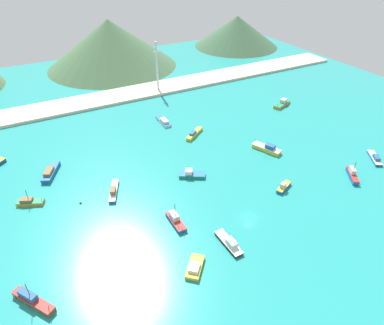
# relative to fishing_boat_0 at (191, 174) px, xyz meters

# --- Properties ---
(ground) EXTENTS (260.00, 280.00, 0.50)m
(ground) POSITION_rel_fishing_boat_0_xyz_m (4.70, 5.60, -1.05)
(ground) COLOR teal
(fishing_boat_0) EXTENTS (8.80, 6.98, 2.49)m
(fishing_boat_0) POSITION_rel_fishing_boat_0_xyz_m (0.00, 0.00, 0.00)
(fishing_boat_0) COLOR #198466
(fishing_boat_0) RESTS_ON ground
(fishing_boat_1) EXTENTS (7.28, 9.02, 1.96)m
(fishing_boat_1) POSITION_rel_fishing_boat_0_xyz_m (60.01, -21.44, -0.12)
(fishing_boat_1) COLOR #1E5BA8
(fishing_boat_1) RESTS_ON ground
(fishing_boat_2) EXTENTS (2.72, 9.46, 2.31)m
(fishing_boat_2) POSITION_rel_fishing_boat_0_xyz_m (-5.34, -29.88, -0.03)
(fishing_boat_2) COLOR #232328
(fishing_boat_2) RESTS_ON ground
(fishing_boat_3) EXTENTS (6.42, 8.14, 5.82)m
(fishing_boat_3) POSITION_rel_fishing_boat_0_xyz_m (44.81, -24.68, 0.24)
(fishing_boat_3) COLOR #1E5BA8
(fishing_boat_3) RESTS_ON ground
(fishing_boat_4) EXTENTS (6.85, 10.97, 3.02)m
(fishing_boat_4) POSITION_rel_fishing_boat_0_xyz_m (31.08, 0.77, 0.18)
(fishing_boat_4) COLOR gold
(fishing_boat_4) RESTS_ON ground
(fishing_boat_5) EXTENTS (2.48, 8.35, 6.47)m
(fishing_boat_5) POSITION_rel_fishing_boat_0_xyz_m (-13.65, -16.44, 0.15)
(fishing_boat_5) COLOR #1E5BA8
(fishing_boat_5) RESTS_ON ground
(fishing_boat_6) EXTENTS (7.57, 11.26, 2.41)m
(fishing_boat_6) POSITION_rel_fishing_boat_0_xyz_m (-39.36, 22.49, 0.13)
(fishing_boat_6) COLOR #1E5BA8
(fishing_boat_6) RESTS_ON ground
(fishing_boat_7) EXTENTS (10.78, 6.79, 2.77)m
(fishing_boat_7) POSITION_rel_fishing_boat_0_xyz_m (61.63, 27.99, 0.12)
(fishing_boat_7) COLOR orange
(fishing_boat_7) RESTS_ON ground
(fishing_boat_8) EXTENTS (7.85, 5.38, 5.01)m
(fishing_boat_8) POSITION_rel_fishing_boat_0_xyz_m (-47.10, 10.27, -0.05)
(fishing_boat_8) COLOR orange
(fishing_boat_8) RESTS_ON ground
(fishing_boat_9) EXTENTS (3.10, 10.69, 1.90)m
(fishing_boat_9) POSITION_rel_fishing_boat_0_xyz_m (7.45, 38.02, -0.10)
(fishing_boat_9) COLOR silver
(fishing_boat_9) RESTS_ON ground
(fishing_boat_10) EXTENTS (6.00, 10.55, 2.41)m
(fishing_boat_10) POSITION_rel_fishing_boat_0_xyz_m (-24.37, 3.60, -0.02)
(fishing_boat_10) COLOR #1E5BA8
(fishing_boat_10) RESTS_ON ground
(fishing_boat_11) EXTENTS (6.84, 4.38, 2.45)m
(fishing_boat_11) POSITION_rel_fishing_boat_0_xyz_m (21.59, -18.95, 0.00)
(fishing_boat_11) COLOR #1E5BA8
(fishing_boat_11) RESTS_ON ground
(fishing_boat_12) EXTENTS (7.77, 10.13, 6.37)m
(fishing_boat_12) POSITION_rel_fishing_boat_0_xyz_m (-50.37, -23.66, 0.24)
(fishing_boat_12) COLOR brown
(fishing_boat_12) RESTS_ON ground
(fishing_boat_13) EXTENTS (9.91, 7.71, 2.06)m
(fishing_boat_13) POSITION_rel_fishing_boat_0_xyz_m (13.49, 22.81, -0.04)
(fishing_boat_13) COLOR gold
(fishing_boat_13) RESTS_ON ground
(fishing_boat_14) EXTENTS (7.04, 7.32, 1.84)m
(fishing_boat_14) POSITION_rel_fishing_boat_0_xyz_m (-16.36, -32.17, -0.11)
(fishing_boat_14) COLOR gold
(fishing_boat_14) RESTS_ON ground
(buoy_0) EXTENTS (0.64, 0.64, 0.64)m
(buoy_0) POSITION_rel_fishing_boat_0_xyz_m (-34.32, 3.51, -0.69)
(buoy_0) COLOR #232328
(buoy_0) RESTS_ON ground
(beach_strip) EXTENTS (247.00, 16.54, 1.20)m
(beach_strip) POSITION_rel_fishing_boat_0_xyz_m (4.70, 72.14, -0.20)
(beach_strip) COLOR beige
(beach_strip) RESTS_ON ground
(hill_central) EXTENTS (73.82, 73.82, 26.07)m
(hill_central) POSITION_rel_fishing_boat_0_xyz_m (11.05, 117.75, 12.23)
(hill_central) COLOR #476B47
(hill_central) RESTS_ON ground
(hill_east) EXTENTS (57.01, 57.01, 19.64)m
(hill_east) POSITION_rel_fishing_boat_0_xyz_m (98.82, 119.25, 9.02)
(hill_east) COLOR #3D6042
(hill_east) RESTS_ON ground
(radio_tower) EXTENTS (2.39, 1.91, 23.91)m
(radio_tower) POSITION_rel_fishing_boat_0_xyz_m (18.96, 69.74, 11.39)
(radio_tower) COLOR silver
(radio_tower) RESTS_ON ground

